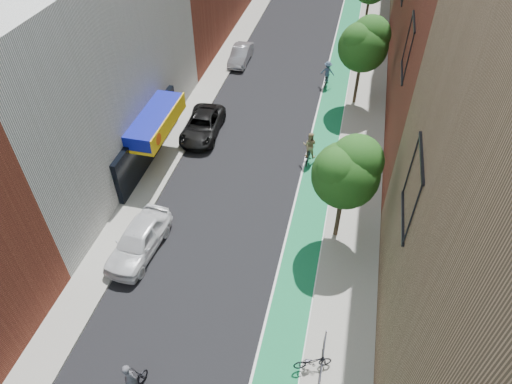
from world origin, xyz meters
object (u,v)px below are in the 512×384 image
Objects in this scene: parked_car_black at (203,125)px; parked_car_silver at (241,55)px; parked_car_white at (139,240)px; cyclist_lane_mid at (329,171)px; cyclist_lane_far at (327,75)px; cyclist_lane_near at (309,149)px.

parked_car_black reaches higher than parked_car_silver.
parked_car_white is 0.95× the size of parked_car_black.
cyclist_lane_mid is (9.09, 7.85, 0.01)m from parked_car_white.
cyclist_lane_mid is 11.99m from cyclist_lane_far.
cyclist_lane_near reaches higher than cyclist_lane_far.
parked_car_white is at bearing -92.58° from parked_car_black.
cyclist_lane_near is at bearing -12.94° from parked_car_black.
parked_car_silver is at bearing 87.72° from parked_car_black.
cyclist_lane_far is (0.00, 10.13, 0.01)m from cyclist_lane_near.
parked_car_white is 12.01m from cyclist_lane_mid.
cyclist_lane_mid reaches higher than parked_car_white.
cyclist_lane_near reaches higher than cyclist_lane_mid.
cyclist_lane_mid reaches higher than parked_car_silver.
cyclist_lane_near reaches higher than parked_car_black.
parked_car_white reaches higher than parked_car_black.
cyclist_lane_far reaches higher than parked_car_white.
cyclist_lane_far is (-1.50, 11.90, 0.11)m from cyclist_lane_mid.
cyclist_lane_mid reaches higher than cyclist_lane_far.
parked_car_black is 7.78m from cyclist_lane_near.
parked_car_white is at bearing 53.94° from cyclist_lane_mid.
cyclist_lane_mid reaches higher than parked_car_black.
parked_car_white is 10.96m from parked_car_black.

